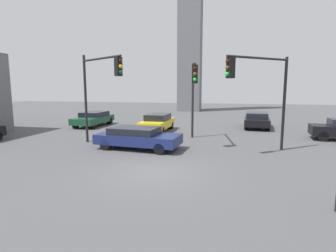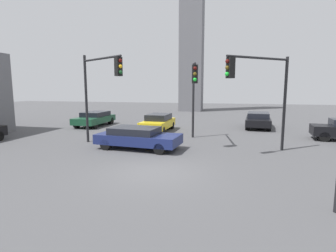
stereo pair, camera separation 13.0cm
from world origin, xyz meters
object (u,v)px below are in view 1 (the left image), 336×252
at_px(traffic_light_0, 259,82).
at_px(car_3, 157,122).
at_px(car_1, 137,137).
at_px(car_0, 94,118).
at_px(traffic_light_2, 194,85).
at_px(car_5, 257,120).
at_px(traffic_light_3, 100,81).

xyz_separation_m(traffic_light_0, car_3, (-7.18, 6.04, -3.06)).
relative_size(traffic_light_0, car_1, 1.05).
distance_m(traffic_light_0, car_3, 9.87).
relative_size(traffic_light_0, car_0, 1.10).
relative_size(car_0, car_3, 1.08).
bearing_deg(traffic_light_0, car_1, -36.42).
bearing_deg(car_3, traffic_light_2, 42.18).
bearing_deg(car_5, traffic_light_2, -25.71).
bearing_deg(traffic_light_3, car_0, 153.14).
bearing_deg(car_3, car_5, 117.13).
height_order(traffic_light_3, car_5, traffic_light_3).
bearing_deg(traffic_light_2, car_5, 140.50).
bearing_deg(traffic_light_3, car_3, 105.75).
relative_size(car_3, car_5, 0.89).
distance_m(car_1, car_3, 6.43).
height_order(traffic_light_0, traffic_light_2, traffic_light_2).
bearing_deg(traffic_light_3, traffic_light_0, 32.96).
distance_m(traffic_light_0, car_1, 7.33).
distance_m(traffic_light_3, car_3, 7.24).
xyz_separation_m(car_1, car_3, (-0.55, 6.40, 0.05)).
distance_m(traffic_light_2, car_0, 11.89).
relative_size(traffic_light_2, traffic_light_3, 0.94).
height_order(traffic_light_2, car_5, traffic_light_2).
relative_size(traffic_light_3, car_3, 1.27).
height_order(traffic_light_2, car_1, traffic_light_2).
relative_size(car_0, car_1, 0.95).
height_order(traffic_light_0, car_1, traffic_light_0).
relative_size(traffic_light_2, car_3, 1.19).
height_order(traffic_light_3, car_3, traffic_light_3).
relative_size(traffic_light_2, car_5, 1.06).
distance_m(traffic_light_2, car_3, 6.09).
distance_m(traffic_light_0, traffic_light_2, 4.21).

